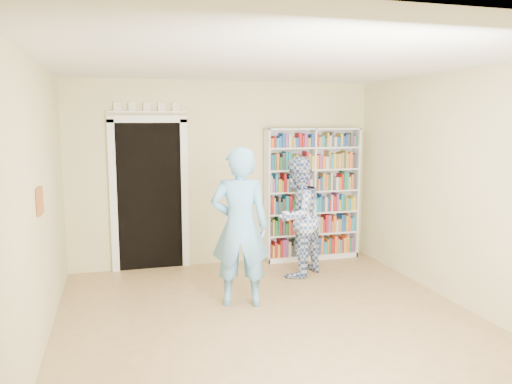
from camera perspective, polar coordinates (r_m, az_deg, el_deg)
floor at (r=5.38m, az=2.31°, el=-15.18°), size 5.00×5.00×0.00m
ceiling at (r=4.97m, az=2.50°, el=14.71°), size 5.00×5.00×0.00m
wall_back at (r=7.40m, az=-3.60°, el=2.11°), size 4.50×0.00×4.50m
wall_left at (r=4.82m, az=-23.99°, el=-1.92°), size 0.00×5.00×5.00m
wall_right at (r=6.08m, az=23.00°, el=0.13°), size 0.00×5.00×5.00m
bookshelf at (r=7.68m, az=6.41°, el=-0.19°), size 1.47×0.27×2.02m
doorway at (r=7.25m, az=-12.08°, el=0.46°), size 1.10×0.08×2.43m
wall_art at (r=5.00m, az=-23.47°, el=-0.95°), size 0.03×0.25×0.25m
man_blue at (r=5.72m, az=-1.84°, el=-4.03°), size 0.76×0.60×1.85m
man_plaid at (r=6.85m, az=4.72°, el=-2.85°), size 1.02×0.99×1.65m
paper_sheet at (r=6.72m, az=6.32°, el=-1.93°), size 0.18×0.10×0.28m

